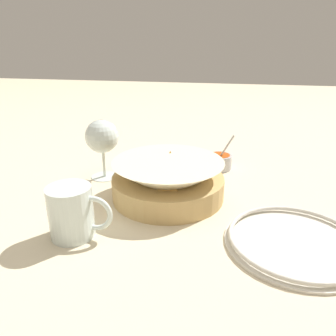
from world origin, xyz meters
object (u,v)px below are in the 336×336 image
at_px(wine_glass, 102,138).
at_px(side_plate, 295,241).
at_px(food_basket, 168,181).
at_px(beer_mug, 72,214).
at_px(sauce_cup, 220,161).

xyz_separation_m(wine_glass, side_plate, (0.42, -0.22, -0.09)).
height_order(food_basket, wine_glass, wine_glass).
bearing_deg(side_plate, beer_mug, -173.48).
distance_m(sauce_cup, beer_mug, 0.44).
height_order(beer_mug, side_plate, beer_mug).
bearing_deg(sauce_cup, beer_mug, -122.70).
bearing_deg(beer_mug, sauce_cup, 57.30).
relative_size(sauce_cup, side_plate, 0.40).
xyz_separation_m(sauce_cup, wine_glass, (-0.28, -0.11, 0.08)).
xyz_separation_m(food_basket, wine_glass, (-0.18, 0.08, 0.06)).
xyz_separation_m(food_basket, beer_mug, (-0.13, -0.18, 0.01)).
distance_m(food_basket, sauce_cup, 0.22).
bearing_deg(sauce_cup, food_basket, -118.48).
height_order(sauce_cup, wine_glass, wine_glass).
bearing_deg(sauce_cup, side_plate, -66.57).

